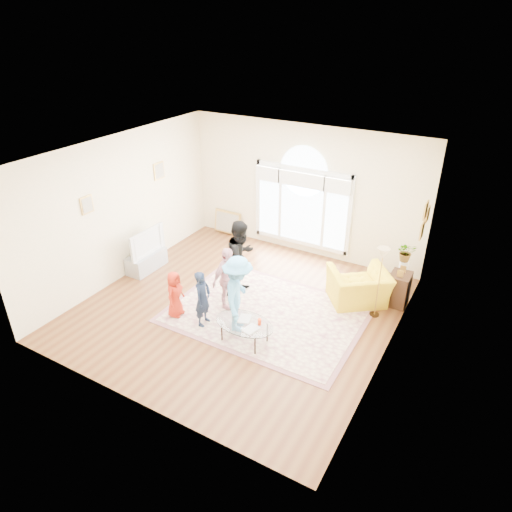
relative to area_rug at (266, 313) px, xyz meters
The scene contains 18 objects.
ground 0.60m from the area_rug, behind, with size 6.00×6.00×0.00m, color #582F18.
room_shell 3.20m from the area_rug, 102.07° to the left, with size 6.00×6.00×6.00m.
area_rug is the anchor object (origin of this frame).
rug_border 0.00m from the area_rug, ahead, with size 3.80×2.80×0.01m, color #8F5B60.
tv_console 3.36m from the area_rug, behind, with size 0.45×1.00×0.42m, color #9B9EA3.
television 3.42m from the area_rug, behind, with size 0.17×1.08×0.62m.
coffee_table 1.05m from the area_rug, 85.87° to the right, with size 1.18×0.79×0.54m.
armchair 1.99m from the area_rug, 42.21° to the left, with size 1.15×1.00×0.74m, color gold.
side_cabinet 2.79m from the area_rug, 37.75° to the left, with size 0.40×0.50×0.70m, color black.
floor_lamp 2.52m from the area_rug, 28.74° to the left, with size 0.32×0.32×1.51m.
plant_pedestal 3.14m from the area_rug, 47.51° to the left, with size 0.20×0.20×0.70m, color white.
potted_plant 3.25m from the area_rug, 47.51° to the left, with size 0.39×0.34×0.43m, color #33722D.
leaning_picture 3.92m from the area_rug, 134.35° to the left, with size 0.80×0.05×0.62m, color tan.
child_red 1.88m from the area_rug, 148.80° to the right, with size 0.47×0.31×0.96m, color #B62613.
child_navy 1.40m from the area_rug, 134.68° to the right, with size 0.42×0.27×1.14m, color #162138.
child_black 1.28m from the area_rug, 152.46° to the left, with size 0.81×0.63×1.66m, color black.
child_pink 1.07m from the area_rug, 166.38° to the right, with size 0.79×0.33×1.35m, color #E29FA9.
child_blue 1.07m from the area_rug, 107.68° to the right, with size 0.99×0.57×1.53m, color #57ADED.
Camera 1 is at (4.19, -6.60, 5.38)m, focal length 32.00 mm.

